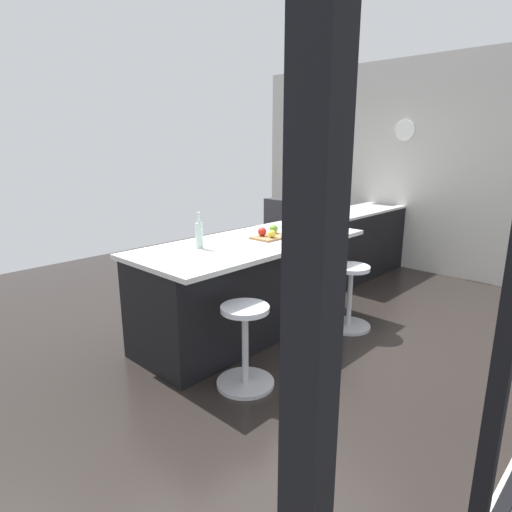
# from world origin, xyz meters

# --- Properties ---
(ground_plane) EXTENTS (7.67, 7.67, 0.00)m
(ground_plane) POSITION_xyz_m (0.00, 0.00, 0.00)
(ground_plane) COLOR black
(interior_partition_left) EXTENTS (0.15, 4.96, 2.92)m
(interior_partition_left) POSITION_xyz_m (-2.95, -0.00, 1.46)
(interior_partition_left) COLOR beige
(interior_partition_left) RESTS_ON ground_plane
(sink_cabinet) EXTENTS (2.59, 0.60, 1.19)m
(sink_cabinet) POSITION_xyz_m (-2.60, -0.20, 0.46)
(sink_cabinet) COLOR black
(sink_cabinet) RESTS_ON ground_plane
(oven_range) EXTENTS (0.60, 0.61, 0.88)m
(oven_range) POSITION_xyz_m (-2.60, -1.84, 0.44)
(oven_range) COLOR #38383D
(oven_range) RESTS_ON ground_plane
(kitchen_island) EXTENTS (2.31, 0.99, 0.91)m
(kitchen_island) POSITION_xyz_m (0.30, 0.02, 0.46)
(kitchen_island) COLOR black
(kitchen_island) RESTS_ON ground_plane
(stool_by_window) EXTENTS (0.44, 0.44, 0.64)m
(stool_by_window) POSITION_xyz_m (-0.43, 0.70, 0.30)
(stool_by_window) COLOR #B7B7BC
(stool_by_window) RESTS_ON ground_plane
(stool_middle) EXTENTS (0.44, 0.44, 0.64)m
(stool_middle) POSITION_xyz_m (1.03, 0.70, 0.30)
(stool_middle) COLOR #B7B7BC
(stool_middle) RESTS_ON ground_plane
(cutting_board) EXTENTS (0.36, 0.24, 0.02)m
(cutting_board) POSITION_xyz_m (0.09, 0.12, 0.92)
(cutting_board) COLOR olive
(cutting_board) RESTS_ON kitchen_island
(apple_red) EXTENTS (0.08, 0.08, 0.08)m
(apple_red) POSITION_xyz_m (0.15, 0.05, 0.97)
(apple_red) COLOR red
(apple_red) RESTS_ON cutting_board
(apple_yellow) EXTENTS (0.07, 0.07, 0.07)m
(apple_yellow) POSITION_xyz_m (0.14, 0.17, 0.97)
(apple_yellow) COLOR gold
(apple_yellow) RESTS_ON cutting_board
(apple_green) EXTENTS (0.09, 0.09, 0.09)m
(apple_green) POSITION_xyz_m (-0.03, 0.05, 0.97)
(apple_green) COLOR #609E2D
(apple_green) RESTS_ON cutting_board
(water_bottle) EXTENTS (0.06, 0.06, 0.31)m
(water_bottle) POSITION_xyz_m (0.82, -0.06, 1.03)
(water_bottle) COLOR silver
(water_bottle) RESTS_ON kitchen_island
(fruit_bowl) EXTENTS (0.24, 0.24, 0.07)m
(fruit_bowl) POSITION_xyz_m (-0.40, 0.13, 0.95)
(fruit_bowl) COLOR #334C6B
(fruit_bowl) RESTS_ON kitchen_island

